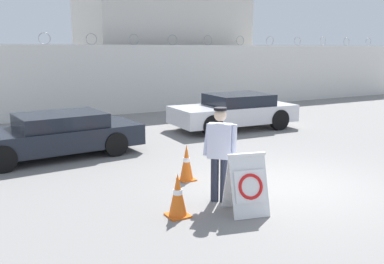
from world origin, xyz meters
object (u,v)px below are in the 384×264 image
security_guard (220,150)px  traffic_cone_far (187,163)px  parked_car_front_coupe (54,135)px  parked_car_rear_sedan (234,111)px  traffic_cone_mid (178,195)px  barricade_sign (247,184)px

security_guard → traffic_cone_far: bearing=-47.6°
parked_car_front_coupe → parked_car_rear_sedan: bearing=-176.1°
parked_car_rear_sedan → traffic_cone_mid: bearing=51.3°
traffic_cone_far → security_guard: bearing=-93.0°
security_guard → parked_car_rear_sedan: size_ratio=0.40×
traffic_cone_mid → parked_car_front_coupe: bearing=100.6°
security_guard → traffic_cone_mid: (-1.02, -0.28, -0.62)m
barricade_sign → parked_car_front_coupe: (-2.10, 5.67, 0.06)m
traffic_cone_far → parked_car_front_coupe: parked_car_front_coupe is taller
barricade_sign → parked_car_rear_sedan: bearing=70.4°
traffic_cone_mid → traffic_cone_far: size_ratio=0.96×
security_guard → traffic_cone_far: security_guard is taller
barricade_sign → traffic_cone_mid: bearing=172.1°
security_guard → traffic_cone_mid: 1.22m
barricade_sign → traffic_cone_mid: 1.21m
security_guard → parked_car_front_coupe: bearing=-22.7°
parked_car_rear_sedan → barricade_sign: bearing=59.4°
traffic_cone_far → parked_car_front_coupe: (-2.07, 3.51, 0.19)m
barricade_sign → parked_car_rear_sedan: (4.30, 6.68, 0.11)m
parked_car_rear_sedan → traffic_cone_far: bearing=48.4°
security_guard → traffic_cone_far: size_ratio=2.24×
traffic_cone_mid → parked_car_rear_sedan: size_ratio=0.17×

